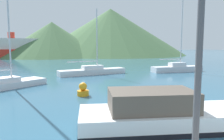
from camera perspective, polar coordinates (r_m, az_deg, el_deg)
name	(u,v)px	position (r m, az deg, el deg)	size (l,w,h in m)	color
streetlamp	(201,11)	(4.18, 22.25, 14.15)	(0.35, 0.35, 4.77)	#4C4C51
motorboat_near	(183,115)	(9.44, 18.12, -11.10)	(8.23, 4.47, 2.28)	white
sailboat_inner	(92,71)	(24.62, -5.12, -0.20)	(7.82, 2.09, 7.28)	white
sailboat_middle	(177,68)	(28.26, 16.63, 0.58)	(6.64, 2.15, 9.46)	silver
sailboat_outer	(6,82)	(18.59, -25.94, -2.93)	(6.18, 4.60, 11.31)	silver
ferry_distant	(12,49)	(62.02, -24.69, 4.91)	(37.83, 6.92, 6.55)	red
buoy_marker	(83,90)	(14.40, -7.58, -5.26)	(0.76, 0.76, 0.87)	orange
hill_central	(52,39)	(66.36, -15.37, 7.75)	(30.86, 30.86, 9.93)	#476B42
hill_east	(110,32)	(77.06, -0.40, 9.94)	(50.66, 50.66, 15.73)	#476B42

